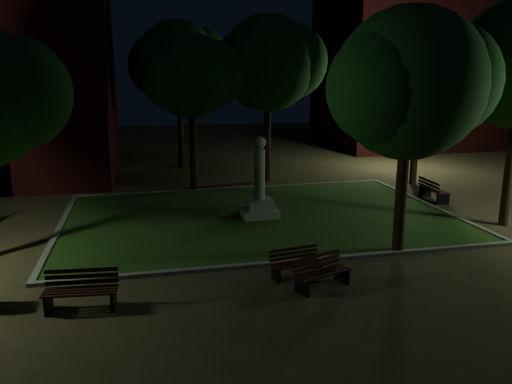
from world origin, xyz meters
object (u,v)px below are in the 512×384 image
bench_near_right (321,273)px  bench_west_near (81,291)px  bench_near_left (296,264)px  bench_right_side (433,191)px  monument (259,194)px

bench_near_right → bench_west_near: 6.17m
bench_near_left → bench_near_right: bearing=-72.4°
bench_near_right → bench_right_side: bench_right_side is taller
bench_near_right → bench_right_side: 11.42m
bench_near_left → bench_west_near: size_ratio=0.87×
monument → bench_west_near: size_ratio=1.77×
monument → bench_right_side: bearing=6.6°
monument → bench_west_near: (-6.10, -6.78, -0.50)m
bench_near_left → bench_near_right: size_ratio=0.92×
bench_near_left → bench_west_near: (-5.73, -0.72, 0.07)m
monument → bench_right_side: (8.35, 0.96, -0.50)m
monument → bench_near_left: size_ratio=2.04×
monument → bench_near_left: bearing=-93.4°
bench_near_right → bench_west_near: size_ratio=0.94×
bench_west_near → bench_right_side: bearing=33.6°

